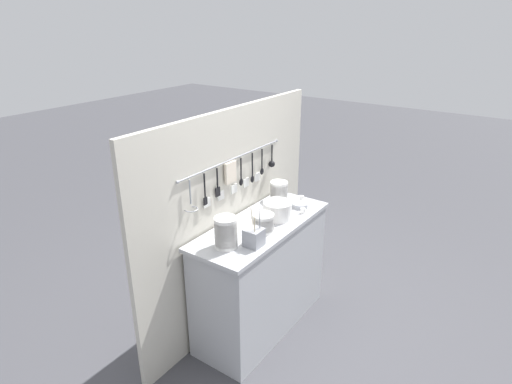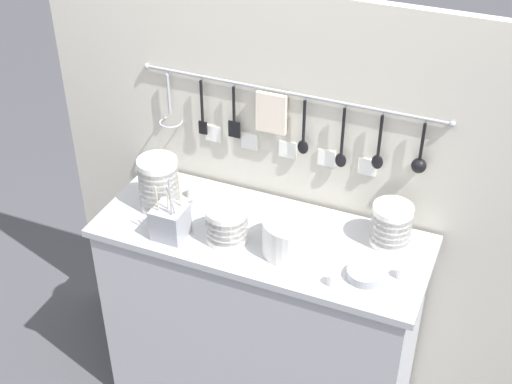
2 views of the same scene
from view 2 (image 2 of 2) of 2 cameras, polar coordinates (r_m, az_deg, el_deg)
counter at (r=3.06m, az=0.40°, el=-10.37°), size 1.30×0.51×0.96m
back_wall at (r=2.98m, az=2.58°, el=-0.82°), size 2.10×0.11×1.82m
bowl_stack_wide_centre at (r=2.84m, az=-7.76°, el=0.65°), size 0.16×0.16×0.22m
bowl_stack_nested_right at (r=2.67m, az=-2.37°, el=-2.58°), size 0.16×0.16×0.14m
bowl_stack_back_corner at (r=2.69m, az=10.77°, el=-2.60°), size 0.15×0.15×0.17m
plate_stack at (r=2.62m, az=2.97°, el=-3.50°), size 0.23×0.23×0.14m
steel_mixing_bowl at (r=2.56m, az=8.71°, el=-6.50°), size 0.13×0.13×0.03m
cutlery_caddy at (r=2.71m, az=-6.88°, el=-2.36°), size 0.12×0.12×0.28m
cup_mid_row at (r=2.52m, az=6.18°, el=-6.98°), size 0.04×0.04×0.05m
cup_centre at (r=2.87m, az=-4.88°, el=-0.82°), size 0.04×0.04×0.05m
cup_back_right at (r=2.93m, az=-5.15°, el=0.01°), size 0.04×0.04×0.05m
cup_front_right at (r=2.58m, az=11.61°, el=-6.32°), size 0.04×0.04×0.05m
cup_back_left at (r=2.78m, az=2.62°, el=-2.10°), size 0.04×0.04×0.05m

